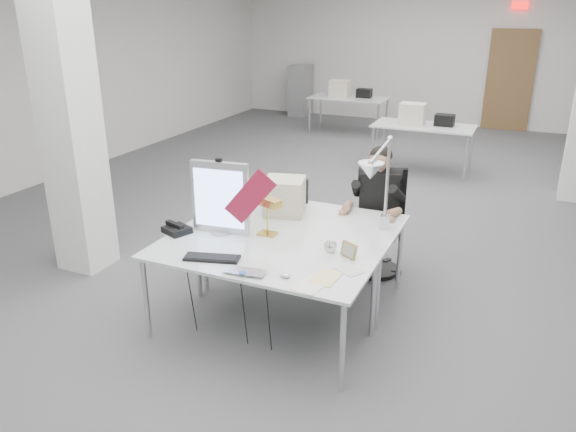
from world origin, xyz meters
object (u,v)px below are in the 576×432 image
object	(u,v)px
architect_lamp	(380,185)
laptop	(242,275)
desk_main	(259,256)
seated_person	(379,191)
desk_phone	(177,230)
office_chair	(378,228)
beige_monitor	(284,196)
monitor	(220,198)
bankers_lamp	(267,218)

from	to	relation	value
architect_lamp	laptop	bearing A→B (deg)	-116.01
desk_main	seated_person	bearing A→B (deg)	70.33
laptop	desk_phone	world-z (taller)	desk_phone
desk_main	architect_lamp	size ratio (longest dim) A/B	1.90
desk_main	laptop	size ratio (longest dim) A/B	5.73
office_chair	architect_lamp	world-z (taller)	architect_lamp
beige_monitor	seated_person	bearing A→B (deg)	24.38
monitor	desk_phone	bearing A→B (deg)	-161.22
bankers_lamp	architect_lamp	world-z (taller)	architect_lamp
seated_person	bankers_lamp	xyz separation A→B (m)	(-0.66, -1.12, 0.01)
seated_person	laptop	distance (m)	1.97
laptop	desk_phone	distance (m)	1.04
desk_main	beige_monitor	world-z (taller)	beige_monitor
seated_person	laptop	size ratio (longest dim) A/B	3.19
office_chair	desk_phone	size ratio (longest dim) A/B	4.66
bankers_lamp	desk_phone	world-z (taller)	bankers_lamp
office_chair	laptop	size ratio (longest dim) A/B	3.13
office_chair	architect_lamp	distance (m)	1.16
monitor	architect_lamp	distance (m)	1.34
office_chair	monitor	xyz separation A→B (m)	(-1.04, -1.29, 0.58)
seated_person	beige_monitor	world-z (taller)	seated_person
architect_lamp	desk_phone	bearing A→B (deg)	-153.14
seated_person	architect_lamp	size ratio (longest dim) A/B	1.06
office_chair	desk_phone	distance (m)	2.03
architect_lamp	office_chair	bearing A→B (deg)	110.70
office_chair	architect_lamp	bearing A→B (deg)	-93.83
desk_phone	laptop	bearing A→B (deg)	-7.07
office_chair	bankers_lamp	xyz separation A→B (m)	(-0.66, -1.17, 0.42)
monitor	seated_person	bearing A→B (deg)	42.61
seated_person	monitor	world-z (taller)	seated_person
desk_phone	architect_lamp	bearing A→B (deg)	41.67
office_chair	seated_person	world-z (taller)	seated_person
laptop	architect_lamp	size ratio (longest dim) A/B	0.33
desk_main	desk_phone	size ratio (longest dim) A/B	8.52
desk_phone	architect_lamp	size ratio (longest dim) A/B	0.22
beige_monitor	laptop	bearing A→B (deg)	-93.36
laptop	desk_phone	bearing A→B (deg)	144.53
laptop	beige_monitor	world-z (taller)	beige_monitor
seated_person	bankers_lamp	size ratio (longest dim) A/B	3.29
seated_person	laptop	world-z (taller)	seated_person
monitor	bankers_lamp	distance (m)	0.43
office_chair	seated_person	distance (m)	0.41
seated_person	desk_phone	world-z (taller)	seated_person
desk_main	bankers_lamp	xyz separation A→B (m)	(-0.12, 0.39, 0.16)
laptop	bankers_lamp	xyz separation A→B (m)	(-0.18, 0.78, 0.14)
office_chair	laptop	distance (m)	2.03
beige_monitor	architect_lamp	world-z (taller)	architect_lamp
desk_phone	monitor	bearing A→B (deg)	47.54
seated_person	architect_lamp	distance (m)	0.91
office_chair	monitor	distance (m)	1.75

